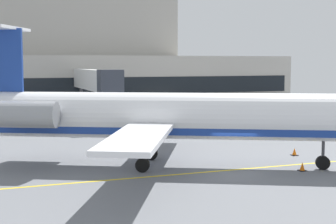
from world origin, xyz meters
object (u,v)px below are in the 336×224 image
at_px(regional_jet, 159,116).
at_px(fuel_tank, 198,104).
at_px(pushback_tractor, 80,118).
at_px(baggage_tug, 270,113).

xyz_separation_m(regional_jet, fuel_tank, (15.20, 28.00, -1.88)).
xyz_separation_m(regional_jet, pushback_tractor, (-1.24, 21.97, -2.42)).
relative_size(regional_jet, fuel_tank, 4.30).
distance_m(regional_jet, baggage_tug, 29.45).
relative_size(regional_jet, pushback_tractor, 8.72).
distance_m(baggage_tug, fuel_tank, 9.71).
height_order(pushback_tractor, fuel_tank, fuel_tank).
relative_size(pushback_tractor, fuel_tank, 0.49).
distance_m(baggage_tug, pushback_tractor, 22.44).
bearing_deg(baggage_tug, fuel_tank, 127.82).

